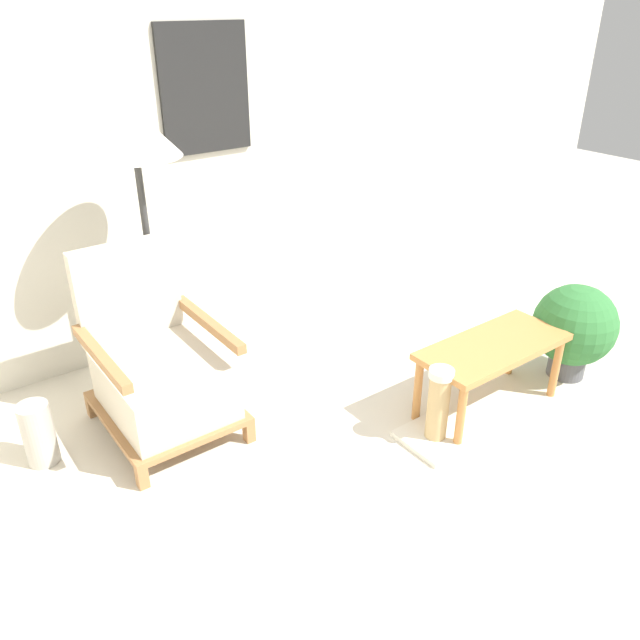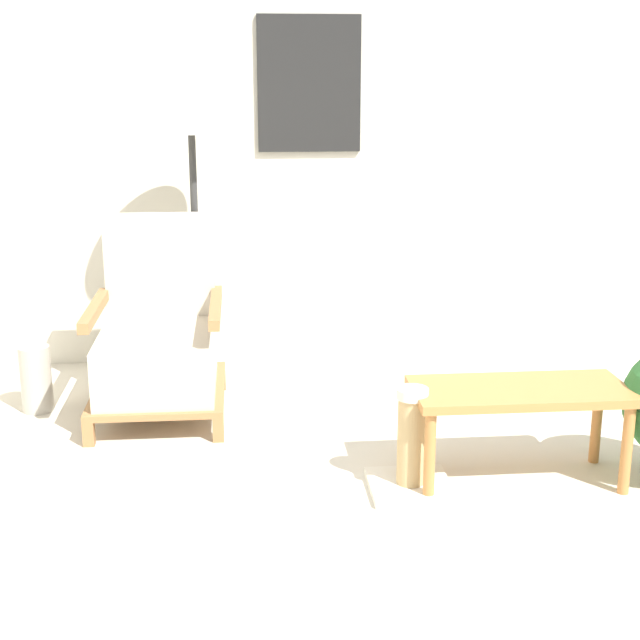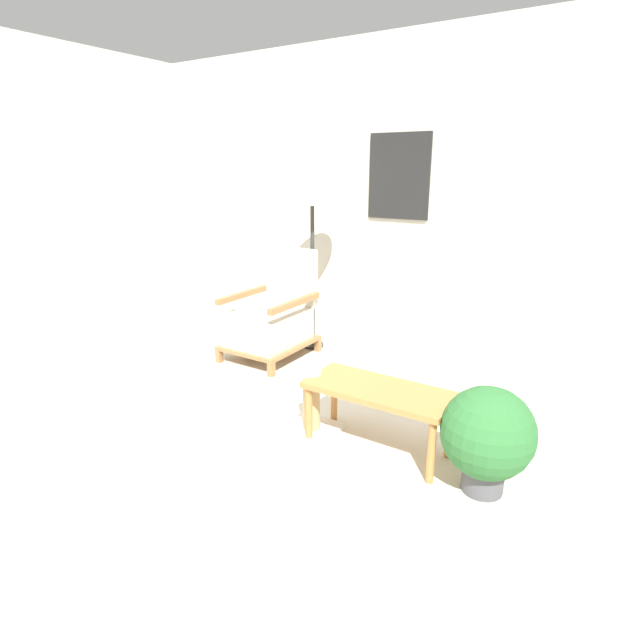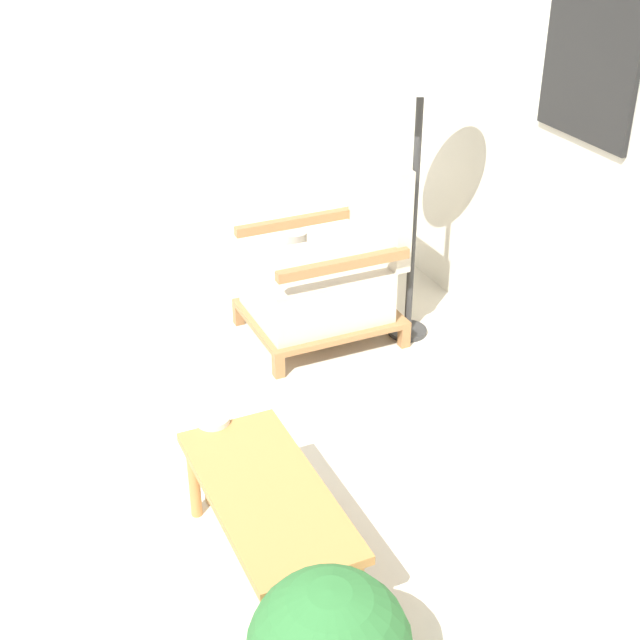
% 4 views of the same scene
% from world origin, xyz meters
% --- Properties ---
extents(ground_plane, '(14.00, 14.00, 0.00)m').
position_xyz_m(ground_plane, '(0.00, 0.00, 0.00)').
color(ground_plane, beige).
extents(wall_back, '(8.00, 0.09, 2.70)m').
position_xyz_m(wall_back, '(0.00, 2.41, 1.35)').
color(wall_back, beige).
rests_on(wall_back, ground_plane).
extents(armchair, '(0.62, 0.75, 0.93)m').
position_xyz_m(armchair, '(-0.78, 1.55, 0.33)').
color(armchair, olive).
rests_on(armchair, ground_plane).
extents(floor_lamp, '(0.46, 0.46, 1.57)m').
position_xyz_m(floor_lamp, '(-0.60, 1.94, 1.39)').
color(floor_lamp, '#2D2D2D').
rests_on(floor_lamp, ground_plane).
extents(coffee_table, '(0.86, 0.38, 0.40)m').
position_xyz_m(coffee_table, '(0.71, 0.64, 0.34)').
color(coffee_table, '#B2753D').
rests_on(coffee_table, ground_plane).
extents(vase, '(0.15, 0.15, 0.33)m').
position_xyz_m(vase, '(-1.39, 1.63, 0.16)').
color(vase, '#9E998E').
rests_on(vase, ground_plane).
extents(scratching_post, '(0.32, 0.32, 0.43)m').
position_xyz_m(scratching_post, '(0.27, 0.60, 0.15)').
color(scratching_post, beige).
rests_on(scratching_post, ground_plane).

